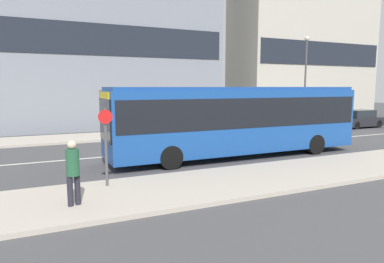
# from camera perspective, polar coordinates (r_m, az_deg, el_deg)

# --- Properties ---
(ground_plane) EXTENTS (120.00, 120.00, 0.00)m
(ground_plane) POSITION_cam_1_polar(r_m,az_deg,el_deg) (16.88, -8.70, -3.73)
(ground_plane) COLOR #444447
(sidewalk_near) EXTENTS (44.00, 3.50, 0.13)m
(sidewalk_near) POSITION_cam_1_polar(r_m,az_deg,el_deg) (11.14, 0.12, -9.17)
(sidewalk_near) COLOR #B2A899
(sidewalk_near) RESTS_ON ground_plane
(sidewalk_far) EXTENTS (44.00, 3.50, 0.13)m
(sidewalk_far) POSITION_cam_1_polar(r_m,az_deg,el_deg) (22.88, -12.93, -0.74)
(sidewalk_far) COLOR #B2A899
(sidewalk_far) RESTS_ON ground_plane
(lane_centerline) EXTENTS (41.80, 0.16, 0.01)m
(lane_centerline) POSITION_cam_1_polar(r_m,az_deg,el_deg) (16.88, -8.70, -3.72)
(lane_centerline) COLOR silver
(lane_centerline) RESTS_ON ground_plane
(apartment_block_right_tower) EXTENTS (15.22, 5.71, 23.41)m
(apartment_block_right_tower) POSITION_cam_1_polar(r_m,az_deg,el_deg) (38.95, 18.30, 19.62)
(apartment_block_right_tower) COLOR #B7B2A3
(apartment_block_right_tower) RESTS_ON ground_plane
(city_bus) EXTENTS (12.12, 2.57, 3.25)m
(city_bus) POSITION_cam_1_polar(r_m,az_deg,el_deg) (16.05, 7.51, 2.46)
(city_bus) COLOR #194793
(city_bus) RESTS_ON ground_plane
(parked_car_0) EXTENTS (4.42, 1.82, 1.40)m
(parked_car_0) POSITION_cam_1_polar(r_m,az_deg,el_deg) (26.99, 19.83, 1.50)
(parked_car_0) COLOR silver
(parked_car_0) RESTS_ON ground_plane
(parked_car_1) EXTENTS (3.97, 1.74, 1.43)m
(parked_car_1) POSITION_cam_1_polar(r_m,az_deg,el_deg) (30.60, 26.09, 1.85)
(parked_car_1) COLOR black
(parked_car_1) RESTS_ON ground_plane
(pedestrian_near_stop) EXTENTS (0.34, 0.34, 1.75)m
(pedestrian_near_stop) POSITION_cam_1_polar(r_m,az_deg,el_deg) (9.53, -19.24, -5.87)
(pedestrian_near_stop) COLOR #23232D
(pedestrian_near_stop) RESTS_ON sidewalk_near
(bus_stop_sign) EXTENTS (0.44, 0.12, 2.48)m
(bus_stop_sign) POSITION_cam_1_polar(r_m,az_deg,el_deg) (11.01, -14.17, -1.48)
(bus_stop_sign) COLOR #4C4C51
(bus_stop_sign) RESTS_ON sidewalk_near
(street_lamp) EXTENTS (0.36, 0.36, 7.01)m
(street_lamp) POSITION_cam_1_polar(r_m,az_deg,el_deg) (28.54, 18.41, 9.39)
(street_lamp) COLOR #4C4C51
(street_lamp) RESTS_ON sidewalk_far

